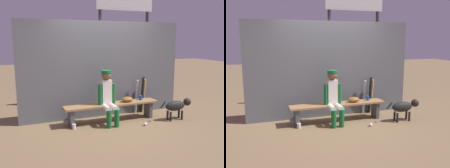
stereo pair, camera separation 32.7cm
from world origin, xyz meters
TOP-DOWN VIEW (x-y plane):
  - ground_plane at (0.00, 0.00)m, footprint 30.00×30.00m
  - chainlink_fence at (0.00, 0.48)m, footprint 4.04×0.03m
  - dugout_bench at (0.00, 0.00)m, footprint 2.21×0.36m
  - player_seated at (-0.13, -0.10)m, footprint 0.41×0.55m
  - baseball_glove at (0.38, 0.00)m, footprint 0.28×0.20m
  - bat_aluminum_silver at (0.83, 0.38)m, footprint 0.08×0.16m
  - bat_aluminum_black at (0.97, 0.33)m, footprint 0.10×0.21m
  - bat_wood_tan at (1.03, 0.38)m, footprint 0.08×0.17m
  - baseball at (0.56, -0.56)m, footprint 0.07×0.07m
  - cup_on_ground at (-0.94, -0.17)m, footprint 0.08×0.08m
  - cup_on_bench at (0.77, 0.05)m, footprint 0.08×0.08m
  - scoreboard at (1.01, 1.40)m, footprint 1.96×0.27m
  - dog at (1.47, -0.45)m, footprint 0.84×0.20m

SIDE VIEW (x-z plane):
  - ground_plane at x=0.00m, z-range 0.00..0.00m
  - baseball at x=0.56m, z-range 0.00..0.07m
  - cup_on_ground at x=-0.94m, z-range 0.00..0.11m
  - dugout_bench at x=0.00m, z-range 0.12..0.55m
  - dog at x=1.47m, z-range 0.09..0.58m
  - bat_aluminum_silver at x=0.83m, z-range 0.00..0.86m
  - bat_wood_tan at x=1.03m, z-range 0.00..0.87m
  - bat_aluminum_black at x=0.97m, z-range 0.00..0.95m
  - cup_on_bench at x=0.77m, z-range 0.43..0.54m
  - baseball_glove at x=0.38m, z-range 0.43..0.55m
  - player_seated at x=-0.13m, z-range 0.04..1.24m
  - chainlink_fence at x=0.00m, z-range 0.00..2.30m
  - scoreboard at x=1.01m, z-range 0.72..4.49m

